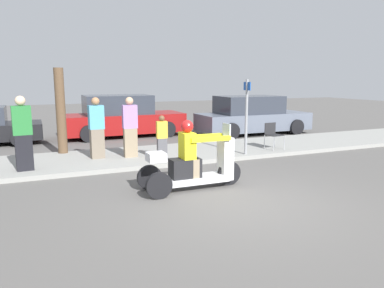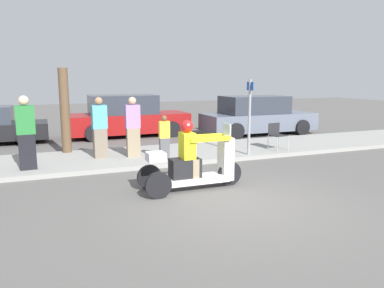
% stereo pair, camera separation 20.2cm
% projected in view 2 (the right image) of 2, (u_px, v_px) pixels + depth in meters
% --- Properties ---
extents(ground_plane, '(60.00, 60.00, 0.00)m').
position_uv_depth(ground_plane, '(238.00, 203.00, 7.13)').
color(ground_plane, '#565451').
extents(sidewalk_strip, '(28.00, 2.80, 0.12)m').
position_uv_depth(sidewalk_strip, '(165.00, 155.00, 11.34)').
color(sidewalk_strip, gray).
rests_on(sidewalk_strip, ground).
extents(motorcycle_trike, '(2.27, 0.76, 1.50)m').
position_uv_depth(motorcycle_trike, '(193.00, 165.00, 7.93)').
color(motorcycle_trike, black).
rests_on(motorcycle_trike, ground).
extents(spectator_with_child, '(0.30, 0.20, 1.23)m').
position_uv_depth(spectator_with_child, '(164.00, 138.00, 10.34)').
color(spectator_with_child, '#515156').
rests_on(spectator_with_child, sidewalk_strip).
extents(spectator_mid_group, '(0.42, 0.28, 1.71)m').
position_uv_depth(spectator_mid_group, '(100.00, 129.00, 10.49)').
color(spectator_mid_group, '#726656').
rests_on(spectator_mid_group, sidewalk_strip).
extents(spectator_near_curb, '(0.42, 0.26, 1.71)m').
position_uv_depth(spectator_near_curb, '(133.00, 128.00, 10.66)').
color(spectator_near_curb, gray).
rests_on(spectator_near_curb, sidewalk_strip).
extents(spectator_far_back, '(0.45, 0.30, 1.82)m').
position_uv_depth(spectator_far_back, '(26.00, 134.00, 9.13)').
color(spectator_far_back, black).
rests_on(spectator_far_back, sidewalk_strip).
extents(folding_chair_set_back, '(0.51, 0.51, 0.82)m').
position_uv_depth(folding_chair_set_back, '(276.00, 133.00, 11.84)').
color(folding_chair_set_back, '#A5A8AD').
rests_on(folding_chair_set_back, sidewalk_strip).
extents(parked_car_lot_left, '(4.75, 2.07, 1.67)m').
position_uv_depth(parked_car_lot_left, '(127.00, 117.00, 15.23)').
color(parked_car_lot_left, maroon).
rests_on(parked_car_lot_left, ground).
extents(parked_car_lot_center, '(4.77, 2.02, 1.61)m').
position_uv_depth(parked_car_lot_center, '(257.00, 116.00, 15.74)').
color(parked_car_lot_center, slate).
rests_on(parked_car_lot_center, ground).
extents(tree_trunk, '(0.28, 0.28, 2.53)m').
position_uv_depth(tree_trunk, '(65.00, 111.00, 11.19)').
color(tree_trunk, brown).
rests_on(tree_trunk, sidewalk_strip).
extents(street_sign, '(0.08, 0.36, 2.20)m').
position_uv_depth(street_sign, '(249.00, 114.00, 10.87)').
color(street_sign, gray).
rests_on(street_sign, sidewalk_strip).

